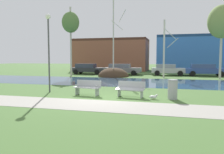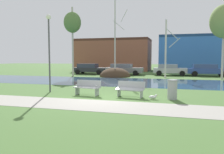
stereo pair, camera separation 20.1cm
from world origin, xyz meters
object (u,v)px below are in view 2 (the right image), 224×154
bench_right (130,89)px  parked_hatch_third_silver (170,69)px  parked_wagon_fourth_blue (207,70)px  bench_left (87,87)px  trash_bin (172,89)px  parked_sedan_second_grey (124,69)px  streetlamp (49,40)px  seagull (153,97)px  parked_van_nearest_dark (90,69)px

bench_right → parked_hatch_third_silver: size_ratio=0.40×
bench_right → parked_wagon_fourth_blue: 18.14m
bench_left → trash_bin: 4.83m
trash_bin → parked_hatch_third_silver: (-0.55, 17.28, 0.21)m
parked_hatch_third_silver → parked_wagon_fourth_blue: size_ratio=0.87×
parked_sedan_second_grey → streetlamp: bearing=-94.4°
seagull → parked_sedan_second_grey: 17.80m
trash_bin → bench_right: bearing=176.0°
streetlamp → parked_wagon_fourth_blue: bearing=55.6°
trash_bin → streetlamp: (-7.57, 0.64, 2.78)m
bench_right → streetlamp: size_ratio=0.34×
trash_bin → parked_wagon_fourth_blue: bearing=77.6°
parked_van_nearest_dark → bench_left: bearing=-69.3°
seagull → streetlamp: size_ratio=0.10×
bench_right → trash_bin: 2.27m
bench_left → trash_bin: trash_bin is taller
parked_van_nearest_dark → parked_sedan_second_grey: (4.76, -0.11, 0.01)m
bench_right → seagull: bench_right is taller
bench_left → streetlamp: bearing=170.1°
bench_left → parked_wagon_fourth_blue: bearing=63.2°
bench_right → parked_wagon_fourth_blue: (6.06, 17.09, 0.30)m
parked_sedan_second_grey → parked_hatch_third_silver: (5.79, 0.60, -0.01)m
seagull → parked_van_nearest_dark: 19.86m
trash_bin → parked_van_nearest_dark: size_ratio=0.23×
bench_right → parked_sedan_second_grey: bearing=103.9°
parked_van_nearest_dark → parked_sedan_second_grey: size_ratio=0.96×
parked_van_nearest_dark → parked_wagon_fourth_blue: parked_wagon_fourth_blue is taller
bench_right → parked_wagon_fourth_blue: bearing=70.5°
streetlamp → parked_wagon_fourth_blue: 20.29m
seagull → parked_van_nearest_dark: parked_van_nearest_dark is taller
parked_van_nearest_dark → parked_wagon_fourth_blue: 14.91m
streetlamp → parked_van_nearest_dark: (-3.53, 16.16, -2.56)m
seagull → parked_sedan_second_grey: size_ratio=0.10×
bench_right → seagull: size_ratio=3.46×
bench_left → bench_right: 2.56m
parked_sedan_second_grey → bench_right: bearing=-76.1°
bench_left → parked_van_nearest_dark: bearing=110.7°
seagull → trash_bin: bearing=15.8°
seagull → parked_wagon_fourth_blue: (4.76, 17.52, 0.64)m
trash_bin → bench_left: bearing=178.1°
parked_sedan_second_grey → parked_wagon_fourth_blue: 10.15m
bench_right → parked_sedan_second_grey: 17.02m
trash_bin → parked_van_nearest_dark: 20.13m
seagull → bench_right: bearing=161.7°
seagull → parked_van_nearest_dark: bearing=120.7°
streetlamp → parked_sedan_second_grey: size_ratio=1.03×
bench_right → streetlamp: 6.04m
trash_bin → parked_van_nearest_dark: bearing=123.5°
trash_bin → seagull: bearing=-164.2°
streetlamp → trash_bin: bearing=-4.8°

